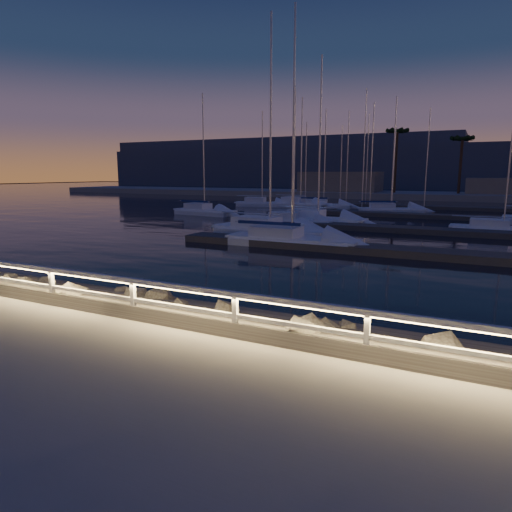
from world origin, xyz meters
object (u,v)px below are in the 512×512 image
(sailboat_c, at_px, (288,239))
(sailboat_b, at_px, (267,229))
(sailboat_e, at_px, (203,211))
(sailboat_f, at_px, (316,219))
(sailboat_g, at_px, (500,228))
(guard_rail, at_px, (196,298))
(sailboat_n, at_px, (322,205))
(sailboat_a, at_px, (291,220))
(sailboat_m, at_px, (299,204))
(sailboat_i, at_px, (261,203))
(sailboat_k, at_px, (389,209))

(sailboat_c, bearing_deg, sailboat_b, 131.11)
(sailboat_c, bearing_deg, sailboat_e, 136.35)
(sailboat_f, height_order, sailboat_g, sailboat_f)
(guard_rail, bearing_deg, sailboat_n, 104.72)
(sailboat_a, distance_m, sailboat_m, 20.39)
(sailboat_e, xyz_separation_m, sailboat_f, (13.33, -3.07, 0.01))
(sailboat_i, bearing_deg, sailboat_b, -74.17)
(guard_rail, distance_m, sailboat_i, 49.25)
(sailboat_b, bearing_deg, sailboat_i, 123.12)
(sailboat_c, relative_size, sailboat_m, 1.00)
(sailboat_b, distance_m, sailboat_f, 8.54)
(sailboat_b, relative_size, sailboat_m, 1.08)
(sailboat_k, relative_size, sailboat_m, 0.91)
(sailboat_e, bearing_deg, guard_rail, -49.53)
(guard_rail, relative_size, sailboat_b, 3.02)
(sailboat_a, distance_m, sailboat_i, 21.97)
(guard_rail, bearing_deg, sailboat_g, 75.76)
(sailboat_b, height_order, sailboat_c, sailboat_b)
(sailboat_a, relative_size, sailboat_f, 0.81)
(sailboat_e, height_order, sailboat_m, sailboat_m)
(sailboat_n, bearing_deg, sailboat_e, -129.88)
(sailboat_n, bearing_deg, sailboat_i, 174.16)
(guard_rail, bearing_deg, sailboat_k, 94.48)
(sailboat_m, bearing_deg, sailboat_c, -59.49)
(guard_rail, height_order, sailboat_n, sailboat_n)
(sailboat_c, bearing_deg, sailboat_a, 111.23)
(guard_rail, xyz_separation_m, sailboat_a, (-8.29, 26.43, -0.96))
(guard_rail, relative_size, sailboat_n, 3.71)
(guard_rail, bearing_deg, sailboat_f, 103.54)
(sailboat_e, bearing_deg, sailboat_b, -34.50)
(sailboat_g, relative_size, sailboat_n, 1.01)
(sailboat_k, bearing_deg, sailboat_g, -73.90)
(guard_rail, bearing_deg, sailboat_i, 114.12)
(sailboat_c, bearing_deg, sailboat_f, 101.61)
(sailboat_i, bearing_deg, sailboat_k, -18.73)
(sailboat_f, bearing_deg, sailboat_a, -129.13)
(sailboat_c, height_order, sailboat_k, sailboat_c)
(sailboat_g, bearing_deg, guard_rail, -103.66)
(sailboat_c, distance_m, sailboat_f, 12.24)
(sailboat_b, relative_size, sailboat_f, 1.06)
(sailboat_m, relative_size, sailboat_n, 1.14)
(sailboat_b, bearing_deg, sailboat_f, 92.51)
(sailboat_e, bearing_deg, sailboat_n, 67.92)
(sailboat_a, bearing_deg, sailboat_c, -82.55)
(sailboat_f, relative_size, sailboat_i, 1.14)
(sailboat_c, height_order, sailboat_g, sailboat_c)
(sailboat_a, xyz_separation_m, sailboat_m, (-6.76, 19.24, 0.06))
(sailboat_c, xyz_separation_m, sailboat_k, (0.99, 26.42, -0.03))
(sailboat_g, bearing_deg, sailboat_b, -149.29)
(guard_rail, relative_size, sailboat_a, 3.98)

